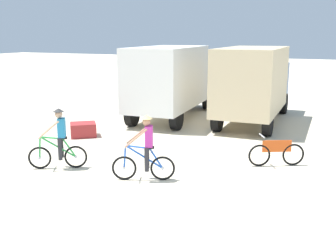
{
  "coord_description": "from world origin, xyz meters",
  "views": [
    {
      "loc": [
        4.52,
        -7.89,
        3.91
      ],
      "look_at": [
        -0.45,
        3.3,
        1.1
      ],
      "focal_mm": 42.98,
      "sensor_mm": 36.0,
      "label": 1
    }
  ],
  "objects_px": {
    "bicycle_spare": "(276,153)",
    "supply_crate": "(83,130)",
    "cyclist_orange_shirt": "(59,141)",
    "box_truck_tan_camper": "(254,81)",
    "box_truck_white_box": "(172,79)",
    "cyclist_cowboy_hat": "(145,150)"
  },
  "relations": [
    {
      "from": "bicycle_spare",
      "to": "supply_crate",
      "type": "relative_size",
      "value": 1.61
    },
    {
      "from": "cyclist_orange_shirt",
      "to": "box_truck_tan_camper",
      "type": "bearing_deg",
      "value": 66.16
    },
    {
      "from": "bicycle_spare",
      "to": "supply_crate",
      "type": "height_order",
      "value": "bicycle_spare"
    },
    {
      "from": "box_truck_white_box",
      "to": "bicycle_spare",
      "type": "height_order",
      "value": "box_truck_white_box"
    },
    {
      "from": "cyclist_cowboy_hat",
      "to": "box_truck_tan_camper",
      "type": "bearing_deg",
      "value": 82.91
    },
    {
      "from": "box_truck_white_box",
      "to": "cyclist_cowboy_hat",
      "type": "relative_size",
      "value": 3.78
    },
    {
      "from": "cyclist_orange_shirt",
      "to": "supply_crate",
      "type": "xyz_separation_m",
      "value": [
        -1.64,
        3.46,
        -0.58
      ]
    },
    {
      "from": "cyclist_cowboy_hat",
      "to": "bicycle_spare",
      "type": "xyz_separation_m",
      "value": [
        3.06,
        2.69,
        -0.45
      ]
    },
    {
      "from": "box_truck_white_box",
      "to": "supply_crate",
      "type": "height_order",
      "value": "box_truck_white_box"
    },
    {
      "from": "cyclist_cowboy_hat",
      "to": "supply_crate",
      "type": "distance_m",
      "value": 5.55
    },
    {
      "from": "cyclist_cowboy_hat",
      "to": "bicycle_spare",
      "type": "height_order",
      "value": "cyclist_cowboy_hat"
    },
    {
      "from": "box_truck_white_box",
      "to": "supply_crate",
      "type": "xyz_separation_m",
      "value": [
        -1.74,
        -4.69,
        -1.61
      ]
    },
    {
      "from": "cyclist_orange_shirt",
      "to": "box_truck_white_box",
      "type": "bearing_deg",
      "value": 89.31
    },
    {
      "from": "box_truck_white_box",
      "to": "bicycle_spare",
      "type": "bearing_deg",
      "value": -42.73
    },
    {
      "from": "bicycle_spare",
      "to": "cyclist_orange_shirt",
      "type": "bearing_deg",
      "value": -154.04
    },
    {
      "from": "box_truck_white_box",
      "to": "bicycle_spare",
      "type": "xyz_separation_m",
      "value": [
        5.74,
        -5.3,
        -1.48
      ]
    },
    {
      "from": "bicycle_spare",
      "to": "cyclist_cowboy_hat",
      "type": "bearing_deg",
      "value": -138.6
    },
    {
      "from": "supply_crate",
      "to": "box_truck_tan_camper",
      "type": "bearing_deg",
      "value": 43.68
    },
    {
      "from": "supply_crate",
      "to": "bicycle_spare",
      "type": "bearing_deg",
      "value": -4.7
    },
    {
      "from": "box_truck_white_box",
      "to": "bicycle_spare",
      "type": "distance_m",
      "value": 7.95
    },
    {
      "from": "cyclist_orange_shirt",
      "to": "bicycle_spare",
      "type": "bearing_deg",
      "value": 25.96
    },
    {
      "from": "cyclist_cowboy_hat",
      "to": "supply_crate",
      "type": "height_order",
      "value": "cyclist_cowboy_hat"
    }
  ]
}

